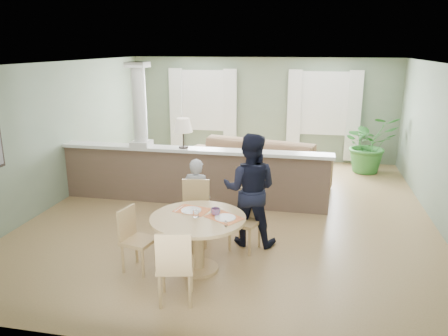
% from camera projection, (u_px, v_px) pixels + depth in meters
% --- Properties ---
extents(ground, '(8.00, 8.00, 0.00)m').
position_uv_depth(ground, '(236.00, 210.00, 8.22)').
color(ground, tan).
rests_on(ground, ground).
extents(room_shell, '(7.02, 8.02, 2.71)m').
position_uv_depth(room_shell, '(241.00, 110.00, 8.32)').
color(room_shell, gray).
rests_on(room_shell, ground).
extents(pony_wall, '(5.32, 0.38, 2.70)m').
position_uv_depth(pony_wall, '(187.00, 168.00, 8.40)').
color(pony_wall, brown).
rests_on(pony_wall, ground).
extents(sofa, '(3.51, 2.03, 0.96)m').
position_uv_depth(sofa, '(251.00, 165.00, 9.48)').
color(sofa, olive).
rests_on(sofa, ground).
extents(houseplant, '(1.54, 1.44, 1.40)m').
position_uv_depth(houseplant, '(369.00, 144.00, 10.53)').
color(houseplant, '#2F6F2C').
rests_on(houseplant, ground).
extents(dining_table, '(1.29, 1.29, 0.88)m').
position_uv_depth(dining_table, '(199.00, 228.00, 5.88)').
color(dining_table, tan).
rests_on(dining_table, ground).
extents(chair_far_boy, '(0.50, 0.50, 0.98)m').
position_uv_depth(chair_far_boy, '(195.00, 209.00, 6.78)').
color(chair_far_boy, tan).
rests_on(chair_far_boy, ground).
extents(chair_far_man, '(0.52, 0.52, 0.91)m').
position_uv_depth(chair_far_man, '(247.00, 217.00, 6.59)').
color(chair_far_man, tan).
rests_on(chair_far_man, ground).
extents(chair_near, '(0.52, 0.52, 0.96)m').
position_uv_depth(chair_near, '(175.00, 264.00, 5.11)').
color(chair_near, tan).
rests_on(chair_near, ground).
extents(chair_side, '(0.47, 0.47, 0.88)m').
position_uv_depth(chair_side, '(134.00, 236.00, 5.95)').
color(chair_side, tan).
rests_on(chair_side, ground).
extents(child_person, '(0.48, 0.32, 1.27)m').
position_uv_depth(child_person, '(197.00, 197.00, 7.03)').
color(child_person, '#9A999E').
rests_on(child_person, ground).
extents(man_person, '(0.87, 0.68, 1.75)m').
position_uv_depth(man_person, '(250.00, 190.00, 6.65)').
color(man_person, black).
rests_on(man_person, ground).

